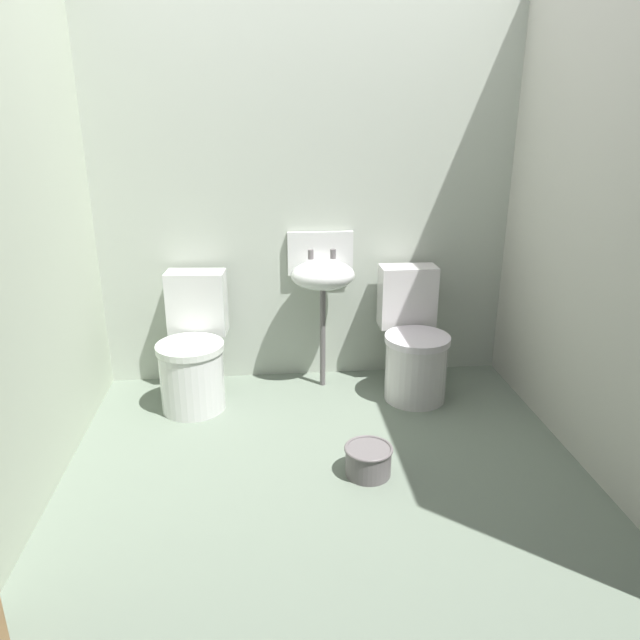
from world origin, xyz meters
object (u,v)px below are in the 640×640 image
object	(u,v)px
sink	(322,273)
toilet_right	(413,346)
toilet_left	(194,354)
bucket	(368,460)

from	to	relation	value
sink	toilet_right	bearing A→B (deg)	-18.69
toilet_right	sink	size ratio (longest dim) A/B	0.79
toilet_right	sink	world-z (taller)	sink
toilet_left	toilet_right	distance (m)	1.36
sink	bucket	world-z (taller)	sink
sink	toilet_left	bearing A→B (deg)	-166.87
toilet_left	sink	xyz separation A→B (m)	(0.81, 0.19, 0.43)
toilet_left	bucket	world-z (taller)	toilet_left
toilet_left	bucket	distance (m)	1.30
toilet_right	bucket	bearing A→B (deg)	63.54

